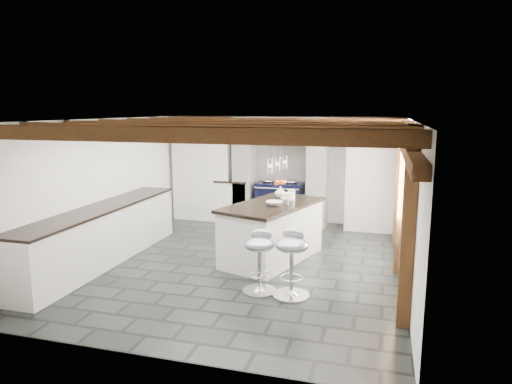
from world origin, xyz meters
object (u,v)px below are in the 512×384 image
(bar_stool_near, at_px, (292,256))
(bar_stool_far, at_px, (260,254))
(kitchen_island, at_px, (272,231))
(range_cooker, at_px, (280,202))

(bar_stool_near, bearing_deg, bar_stool_far, -173.39)
(bar_stool_near, bearing_deg, kitchen_island, 124.12)
(range_cooker, xyz_separation_m, kitchen_island, (0.41, -2.39, 0.02))
(bar_stool_far, bearing_deg, kitchen_island, 88.09)
(kitchen_island, bearing_deg, bar_stool_far, -65.41)
(range_cooker, relative_size, bar_stool_far, 1.16)
(kitchen_island, height_order, bar_stool_near, kitchen_island)
(kitchen_island, xyz_separation_m, bar_stool_near, (0.61, -1.42, 0.08))
(range_cooker, distance_m, bar_stool_near, 3.95)
(range_cooker, xyz_separation_m, bar_stool_far, (0.57, -3.78, 0.07))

